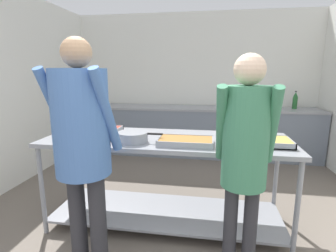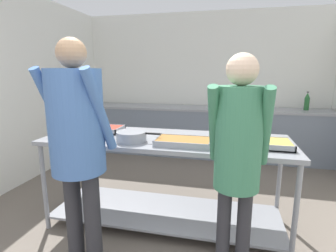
# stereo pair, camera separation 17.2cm
# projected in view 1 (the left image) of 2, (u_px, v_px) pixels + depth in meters

# --- Properties ---
(wall_rear) EXTENTS (4.69, 0.06, 2.65)m
(wall_rear) POSITION_uv_depth(u_px,v_px,m) (194.00, 84.00, 5.13)
(wall_rear) COLOR silver
(wall_rear) RESTS_ON ground_plane
(wall_left) EXTENTS (0.06, 4.49, 2.65)m
(wall_left) POSITION_uv_depth(u_px,v_px,m) (4.00, 90.00, 3.39)
(wall_left) COLOR silver
(wall_left) RESTS_ON ground_plane
(back_counter) EXTENTS (4.53, 0.65, 0.91)m
(back_counter) POSITION_uv_depth(u_px,v_px,m) (192.00, 131.00, 4.95)
(back_counter) COLOR slate
(back_counter) RESTS_ON ground_plane
(serving_counter) EXTENTS (2.39, 0.82, 0.92)m
(serving_counter) POSITION_uv_depth(u_px,v_px,m) (166.00, 167.00, 2.63)
(serving_counter) COLOR gray
(serving_counter) RESTS_ON ground_plane
(broccoli_bowl) EXTENTS (0.20, 0.20, 0.10)m
(broccoli_bowl) POSITION_uv_depth(u_px,v_px,m) (80.00, 126.00, 2.96)
(broccoli_bowl) COLOR silver
(broccoli_bowl) RESTS_ON serving_counter
(serving_tray_vegetables) EXTENTS (0.37, 0.27, 0.05)m
(serving_tray_vegetables) POSITION_uv_depth(u_px,v_px,m) (103.00, 130.00, 2.81)
(serving_tray_vegetables) COLOR gray
(serving_tray_vegetables) RESTS_ON serving_counter
(sauce_pan) EXTENTS (0.42, 0.28, 0.09)m
(sauce_pan) POSITION_uv_depth(u_px,v_px,m) (133.00, 137.00, 2.42)
(sauce_pan) COLOR gray
(sauce_pan) RESTS_ON serving_counter
(serving_tray_greens) EXTENTS (0.49, 0.30, 0.05)m
(serving_tray_greens) POSITION_uv_depth(u_px,v_px,m) (186.00, 141.00, 2.35)
(serving_tray_greens) COLOR gray
(serving_tray_greens) RESTS_ON serving_counter
(plate_stack) EXTENTS (0.24, 0.24, 0.05)m
(plate_stack) POSITION_uv_depth(u_px,v_px,m) (228.00, 133.00, 2.70)
(plate_stack) COLOR white
(plate_stack) RESTS_ON serving_counter
(serving_tray_roast) EXTENTS (0.37, 0.31, 0.05)m
(serving_tray_roast) POSITION_uv_depth(u_px,v_px,m) (269.00, 142.00, 2.33)
(serving_tray_roast) COLOR gray
(serving_tray_roast) RESTS_ON serving_counter
(guest_serving_left) EXTENTS (0.43, 0.34, 1.68)m
(guest_serving_left) POSITION_uv_depth(u_px,v_px,m) (245.00, 147.00, 1.81)
(guest_serving_left) COLOR #2D2D33
(guest_serving_left) RESTS_ON ground_plane
(guest_serving_right) EXTENTS (0.53, 0.40, 1.79)m
(guest_serving_right) POSITION_uv_depth(u_px,v_px,m) (82.00, 136.00, 1.88)
(guest_serving_right) COLOR #2D2D33
(guest_serving_right) RESTS_ON ground_plane
(water_bottle) EXTENTS (0.08, 0.08, 0.31)m
(water_bottle) POSITION_uv_depth(u_px,v_px,m) (295.00, 101.00, 4.60)
(water_bottle) COLOR #23602D
(water_bottle) RESTS_ON back_counter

